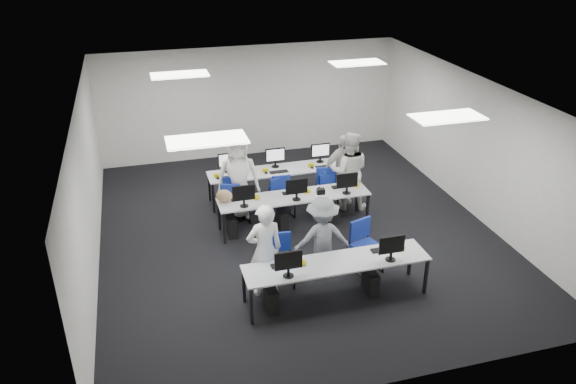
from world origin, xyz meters
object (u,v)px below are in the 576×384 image
object	(u,v)px
desk_mid	(294,198)
chair_2	(237,208)
chair_7	(326,193)
student_2	(238,177)
student_0	(265,250)
student_3	(342,170)
chair_4	(327,198)
chair_5	(232,206)
chair_3	(282,205)
chair_6	(280,197)
student_1	(349,171)
chair_0	(281,269)
chair_1	(366,256)
photographer	(322,238)
desk_front	(337,264)

from	to	relation	value
desk_mid	chair_2	size ratio (longest dim) A/B	3.29
chair_7	student_2	xyz separation A→B (m)	(-2.02, -0.03, 0.68)
student_0	student_3	distance (m)	3.87
chair_7	chair_4	bearing A→B (deg)	-96.03
chair_2	student_0	xyz separation A→B (m)	(-0.02, -2.72, 0.56)
desk_mid	chair_4	world-z (taller)	chair_4
desk_mid	chair_5	bearing A→B (deg)	148.25
chair_3	chair_6	size ratio (longest dim) A/B	0.96
chair_4	student_1	xyz separation A→B (m)	(0.50, -0.01, 0.60)
chair_0	chair_4	distance (m)	3.00
student_0	student_2	world-z (taller)	student_2
student_0	chair_1	bearing A→B (deg)	-178.95
chair_4	student_3	distance (m)	0.74
chair_4	student_3	bearing A→B (deg)	41.05
desk_mid	student_3	world-z (taller)	student_3
student_0	photographer	size ratio (longest dim) A/B	1.09
desk_front	photographer	xyz separation A→B (m)	(-0.03, 0.70, 0.12)
chair_1	chair_6	distance (m)	2.99
chair_3	chair_4	xyz separation A→B (m)	(1.04, 0.02, 0.03)
desk_front	chair_7	world-z (taller)	chair_7
chair_3	photographer	distance (m)	2.48
student_1	chair_4	bearing A→B (deg)	17.95
chair_5	chair_7	distance (m)	2.19
desk_mid	chair_7	distance (m)	1.36
chair_4	photographer	world-z (taller)	photographer
desk_mid	student_3	bearing A→B (deg)	30.62
desk_front	student_3	size ratio (longest dim) A/B	1.94
chair_4	chair_6	distance (m)	1.06
chair_0	student_3	size ratio (longest dim) A/B	0.57
desk_front	chair_4	bearing A→B (deg)	73.62
chair_2	student_1	size ratio (longest dim) A/B	0.54
chair_4	student_3	world-z (taller)	student_3
chair_1	chair_7	bearing A→B (deg)	67.92
chair_6	student_0	xyz separation A→B (m)	(-1.07, -3.05, 0.59)
chair_1	chair_2	world-z (taller)	chair_1
chair_6	chair_7	size ratio (longest dim) A/B	1.08
student_3	photographer	size ratio (longest dim) A/B	1.03
chair_1	chair_4	bearing A→B (deg)	69.18
chair_4	chair_7	world-z (taller)	chair_4
chair_4	student_0	distance (m)	3.42
student_1	student_3	xyz separation A→B (m)	(-0.05, 0.28, -0.08)
chair_7	desk_front	bearing A→B (deg)	-98.23
chair_1	chair_3	distance (m)	2.64
desk_front	student_0	world-z (taller)	student_0
chair_4	student_2	distance (m)	2.07
chair_3	student_3	size ratio (longest dim) A/B	0.52
desk_front	chair_2	size ratio (longest dim) A/B	3.29
chair_2	chair_3	world-z (taller)	chair_2
photographer	chair_3	bearing A→B (deg)	-84.03
chair_0	chair_6	bearing A→B (deg)	80.75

